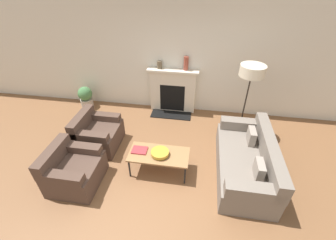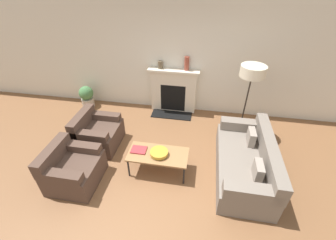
# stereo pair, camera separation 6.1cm
# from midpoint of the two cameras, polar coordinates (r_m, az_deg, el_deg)

# --- Properties ---
(ground_plane) EXTENTS (18.00, 18.00, 0.00)m
(ground_plane) POSITION_cam_midpoint_polar(r_m,az_deg,el_deg) (4.19, -2.70, -16.24)
(ground_plane) COLOR brown
(wall_back) EXTENTS (18.00, 0.06, 2.90)m
(wall_back) POSITION_cam_midpoint_polar(r_m,az_deg,el_deg) (5.59, 2.95, 16.04)
(wall_back) COLOR silver
(wall_back) RESTS_ON ground_plane
(fireplace) EXTENTS (1.27, 0.59, 1.15)m
(fireplace) POSITION_cam_midpoint_polar(r_m,az_deg,el_deg) (5.82, 1.69, 7.35)
(fireplace) COLOR beige
(fireplace) RESTS_ON ground_plane
(couch) EXTENTS (0.93, 1.91, 0.78)m
(couch) POSITION_cam_midpoint_polar(r_m,az_deg,el_deg) (4.40, 19.70, -10.06)
(couch) COLOR slate
(couch) RESTS_ON ground_plane
(armchair_near) EXTENTS (0.83, 0.87, 0.74)m
(armchair_near) POSITION_cam_midpoint_polar(r_m,az_deg,el_deg) (4.37, -22.70, -11.43)
(armchair_near) COLOR #4C382D
(armchair_near) RESTS_ON ground_plane
(armchair_far) EXTENTS (0.83, 0.87, 0.74)m
(armchair_far) POSITION_cam_midpoint_polar(r_m,az_deg,el_deg) (5.01, -17.15, -3.24)
(armchair_far) COLOR #4C382D
(armchair_far) RESTS_ON ground_plane
(coffee_table) EXTENTS (1.09, 0.53, 0.43)m
(coffee_table) POSITION_cam_midpoint_polar(r_m,az_deg,el_deg) (4.14, -2.13, -8.90)
(coffee_table) COLOR olive
(coffee_table) RESTS_ON ground_plane
(bowl) EXTENTS (0.33, 0.33, 0.08)m
(bowl) POSITION_cam_midpoint_polar(r_m,az_deg,el_deg) (4.06, -1.86, -8.29)
(bowl) COLOR #BC8E2D
(bowl) RESTS_ON coffee_table
(book) EXTENTS (0.28, 0.22, 0.02)m
(book) POSITION_cam_midpoint_polar(r_m,az_deg,el_deg) (4.20, -7.01, -7.52)
(book) COLOR #9E2D33
(book) RESTS_ON coffee_table
(floor_lamp) EXTENTS (0.50, 0.50, 1.64)m
(floor_lamp) POSITION_cam_midpoint_polar(r_m,az_deg,el_deg) (4.85, 20.81, 10.13)
(floor_lamp) COLOR black
(floor_lamp) RESTS_ON ground_plane
(mantel_vase_left) EXTENTS (0.12, 0.12, 0.18)m
(mantel_vase_left) POSITION_cam_midpoint_polar(r_m,az_deg,el_deg) (5.60, -1.62, 13.84)
(mantel_vase_left) COLOR brown
(mantel_vase_left) RESTS_ON fireplace
(mantel_vase_center_left) EXTENTS (0.11, 0.11, 0.33)m
(mantel_vase_center_left) POSITION_cam_midpoint_polar(r_m,az_deg,el_deg) (5.49, 5.11, 14.12)
(mantel_vase_center_left) COLOR brown
(mantel_vase_center_left) RESTS_ON fireplace
(potted_plant) EXTENTS (0.37, 0.37, 0.59)m
(potted_plant) POSITION_cam_midpoint_polar(r_m,az_deg,el_deg) (6.48, -19.68, 5.76)
(potted_plant) COLOR #B2A899
(potted_plant) RESTS_ON ground_plane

